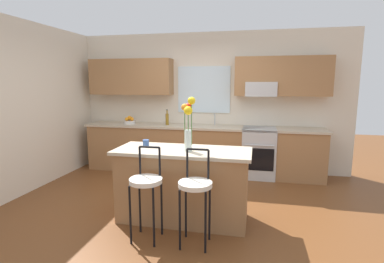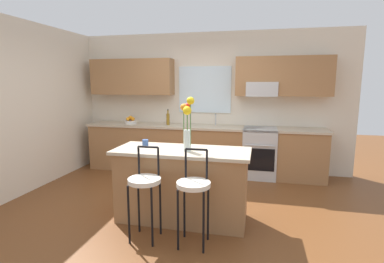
{
  "view_description": "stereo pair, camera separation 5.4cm",
  "coord_description": "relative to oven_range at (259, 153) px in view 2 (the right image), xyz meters",
  "views": [
    {
      "loc": [
        1.01,
        -3.8,
        1.74
      ],
      "look_at": [
        0.07,
        0.55,
        1.0
      ],
      "focal_mm": 27.6,
      "sensor_mm": 36.0,
      "label": 1
    },
    {
      "loc": [
        1.07,
        -3.78,
        1.74
      ],
      "look_at": [
        0.07,
        0.55,
        1.0
      ],
      "focal_mm": 27.6,
      "sensor_mm": 36.0,
      "label": 2
    }
  ],
  "objects": [
    {
      "name": "ground_plane",
      "position": [
        -1.1,
        -1.68,
        -0.46
      ],
      "size": [
        14.0,
        14.0,
        0.0
      ],
      "primitive_type": "plane",
      "color": "brown"
    },
    {
      "name": "wall_left",
      "position": [
        -3.66,
        -1.38,
        0.89
      ],
      "size": [
        0.12,
        4.6,
        2.7
      ],
      "primitive_type": "cube",
      "color": "beige",
      "rests_on": "ground"
    },
    {
      "name": "back_wall_assembly",
      "position": [
        -1.07,
        0.31,
        1.05
      ],
      "size": [
        5.6,
        0.5,
        2.7
      ],
      "color": "beige",
      "rests_on": "ground"
    },
    {
      "name": "counter_run",
      "position": [
        -1.09,
        0.02,
        0.01
      ],
      "size": [
        4.56,
        0.64,
        0.92
      ],
      "color": "#996B42",
      "rests_on": "ground"
    },
    {
      "name": "sink_faucet",
      "position": [
        -0.85,
        0.17,
        0.6
      ],
      "size": [
        0.02,
        0.13,
        0.23
      ],
      "color": "#B7BABC",
      "rests_on": "counter_run"
    },
    {
      "name": "oven_range",
      "position": [
        0.0,
        0.0,
        0.0
      ],
      "size": [
        0.6,
        0.64,
        0.92
      ],
      "color": "#B7BABC",
      "rests_on": "ground"
    },
    {
      "name": "kitchen_island",
      "position": [
        -0.95,
        -2.01,
        0.0
      ],
      "size": [
        1.69,
        0.69,
        0.92
      ],
      "color": "#996B42",
      "rests_on": "ground"
    },
    {
      "name": "bar_stool_near",
      "position": [
        -1.23,
        -2.56,
        0.18
      ],
      "size": [
        0.36,
        0.36,
        1.04
      ],
      "color": "black",
      "rests_on": "ground"
    },
    {
      "name": "bar_stool_middle",
      "position": [
        -0.68,
        -2.56,
        0.18
      ],
      "size": [
        0.36,
        0.36,
        1.04
      ],
      "color": "black",
      "rests_on": "ground"
    },
    {
      "name": "flower_vase",
      "position": [
        -0.86,
        -2.09,
        0.83
      ],
      "size": [
        0.17,
        0.17,
        0.66
      ],
      "color": "silver",
      "rests_on": "kitchen_island"
    },
    {
      "name": "mug_ceramic",
      "position": [
        -1.46,
        -1.95,
        0.51
      ],
      "size": [
        0.08,
        0.08,
        0.09
      ],
      "primitive_type": "cylinder",
      "color": "#33518C",
      "rests_on": "kitchen_island"
    },
    {
      "name": "fruit_bowl_oranges",
      "position": [
        -2.56,
        0.03,
        0.52
      ],
      "size": [
        0.24,
        0.24,
        0.16
      ],
      "color": "silver",
      "rests_on": "counter_run"
    },
    {
      "name": "bottle_olive_oil",
      "position": [
        -1.77,
        0.02,
        0.58
      ],
      "size": [
        0.06,
        0.06,
        0.3
      ],
      "color": "olive",
      "rests_on": "counter_run"
    }
  ]
}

